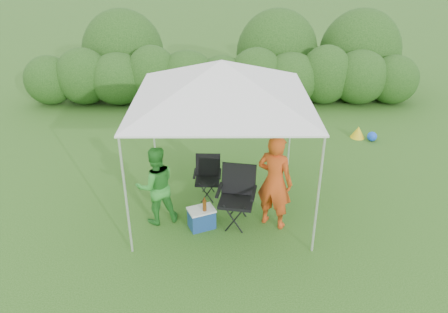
{
  "coord_description": "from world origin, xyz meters",
  "views": [
    {
      "loc": [
        0.0,
        -6.75,
        4.76
      ],
      "look_at": [
        0.04,
        0.4,
        1.05
      ],
      "focal_mm": 35.0,
      "sensor_mm": 36.0,
      "label": 1
    }
  ],
  "objects_px": {
    "chair_right": "(237,192)",
    "cooler": "(202,218)",
    "chair_left": "(208,174)",
    "woman": "(156,186)",
    "man": "(275,182)",
    "canopy": "(222,81)"
  },
  "relations": [
    {
      "from": "chair_left",
      "to": "man",
      "type": "relative_size",
      "value": 0.48
    },
    {
      "from": "canopy",
      "to": "chair_left",
      "type": "xyz_separation_m",
      "value": [
        -0.28,
        0.24,
        -1.98
      ]
    },
    {
      "from": "chair_left",
      "to": "man",
      "type": "bearing_deg",
      "value": -37.25
    },
    {
      "from": "chair_right",
      "to": "woman",
      "type": "xyz_separation_m",
      "value": [
        -1.44,
        0.01,
        0.13
      ]
    },
    {
      "from": "canopy",
      "to": "woman",
      "type": "relative_size",
      "value": 2.09
    },
    {
      "from": "chair_right",
      "to": "canopy",
      "type": "bearing_deg",
      "value": 123.54
    },
    {
      "from": "chair_left",
      "to": "woman",
      "type": "relative_size",
      "value": 0.58
    },
    {
      "from": "chair_left",
      "to": "woman",
      "type": "bearing_deg",
      "value": -133.66
    },
    {
      "from": "man",
      "to": "cooler",
      "type": "bearing_deg",
      "value": 34.63
    },
    {
      "from": "canopy",
      "to": "man",
      "type": "distance_m",
      "value": 1.97
    },
    {
      "from": "chair_left",
      "to": "cooler",
      "type": "bearing_deg",
      "value": -92.32
    },
    {
      "from": "canopy",
      "to": "man",
      "type": "relative_size",
      "value": 1.74
    },
    {
      "from": "chair_right",
      "to": "woman",
      "type": "bearing_deg",
      "value": -170.09
    },
    {
      "from": "man",
      "to": "cooler",
      "type": "xyz_separation_m",
      "value": [
        -1.28,
        -0.1,
        -0.69
      ]
    },
    {
      "from": "chair_left",
      "to": "cooler",
      "type": "distance_m",
      "value": 1.12
    },
    {
      "from": "canopy",
      "to": "chair_left",
      "type": "height_order",
      "value": "canopy"
    },
    {
      "from": "chair_right",
      "to": "cooler",
      "type": "xyz_separation_m",
      "value": [
        -0.64,
        -0.2,
        -0.42
      ]
    },
    {
      "from": "canopy",
      "to": "man",
      "type": "bearing_deg",
      "value": -39.13
    },
    {
      "from": "chair_left",
      "to": "woman",
      "type": "xyz_separation_m",
      "value": [
        -0.89,
        -0.86,
        0.26
      ]
    },
    {
      "from": "man",
      "to": "chair_right",
      "type": "bearing_deg",
      "value": 20.71
    },
    {
      "from": "cooler",
      "to": "chair_right",
      "type": "bearing_deg",
      "value": -4.85
    },
    {
      "from": "canopy",
      "to": "woman",
      "type": "height_order",
      "value": "canopy"
    }
  ]
}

